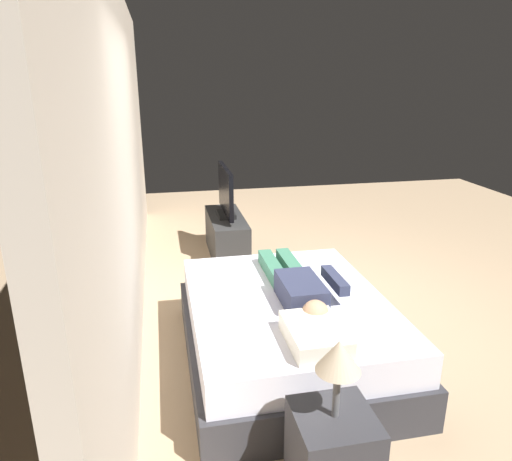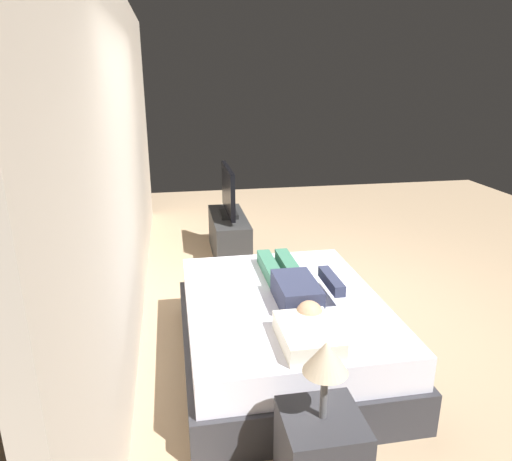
{
  "view_description": "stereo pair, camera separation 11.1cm",
  "coord_description": "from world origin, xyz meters",
  "px_view_note": "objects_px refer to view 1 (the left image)",
  "views": [
    {
      "loc": [
        -3.79,
        1.21,
        2.12
      ],
      "look_at": [
        0.43,
        0.34,
        0.69
      ],
      "focal_mm": 33.35,
      "sensor_mm": 36.0,
      "label": 1
    },
    {
      "loc": [
        -3.81,
        1.1,
        2.12
      ],
      "look_at": [
        0.43,
        0.34,
        0.69
      ],
      "focal_mm": 33.35,
      "sensor_mm": 36.0,
      "label": 2
    }
  ],
  "objects_px": {
    "remote": "(341,281)",
    "tv": "(226,193)",
    "person": "(298,285)",
    "pillow": "(315,335)",
    "tv_stand": "(227,236)",
    "lamp": "(339,357)",
    "bed": "(287,331)",
    "nightstand": "(332,458)"
  },
  "relations": [
    {
      "from": "remote",
      "to": "tv",
      "type": "height_order",
      "value": "tv"
    },
    {
      "from": "person",
      "to": "pillow",
      "type": "bearing_deg",
      "value": 172.84
    },
    {
      "from": "tv_stand",
      "to": "remote",
      "type": "bearing_deg",
      "value": -163.99
    },
    {
      "from": "lamp",
      "to": "tv",
      "type": "bearing_deg",
      "value": 0.37
    },
    {
      "from": "tv",
      "to": "bed",
      "type": "bearing_deg",
      "value": -176.94
    },
    {
      "from": "bed",
      "to": "person",
      "type": "height_order",
      "value": "person"
    },
    {
      "from": "bed",
      "to": "pillow",
      "type": "bearing_deg",
      "value": 180.0
    },
    {
      "from": "person",
      "to": "lamp",
      "type": "xyz_separation_m",
      "value": [
        -1.28,
        0.18,
        0.23
      ]
    },
    {
      "from": "tv",
      "to": "nightstand",
      "type": "height_order",
      "value": "tv"
    },
    {
      "from": "nightstand",
      "to": "pillow",
      "type": "bearing_deg",
      "value": -9.24
    },
    {
      "from": "person",
      "to": "lamp",
      "type": "bearing_deg",
      "value": 171.83
    },
    {
      "from": "remote",
      "to": "nightstand",
      "type": "distance_m",
      "value": 1.58
    },
    {
      "from": "tv_stand",
      "to": "nightstand",
      "type": "distance_m",
      "value": 3.57
    },
    {
      "from": "remote",
      "to": "lamp",
      "type": "bearing_deg",
      "value": 157.67
    },
    {
      "from": "pillow",
      "to": "bed",
      "type": "bearing_deg",
      "value": 0.0
    },
    {
      "from": "person",
      "to": "remote",
      "type": "height_order",
      "value": "person"
    },
    {
      "from": "nightstand",
      "to": "lamp",
      "type": "distance_m",
      "value": 0.59
    },
    {
      "from": "remote",
      "to": "pillow",
      "type": "bearing_deg",
      "value": 149.05
    },
    {
      "from": "remote",
      "to": "lamp",
      "type": "distance_m",
      "value": 1.58
    },
    {
      "from": "pillow",
      "to": "nightstand",
      "type": "distance_m",
      "value": 0.71
    },
    {
      "from": "bed",
      "to": "tv_stand",
      "type": "relative_size",
      "value": 1.73
    },
    {
      "from": "nightstand",
      "to": "tv",
      "type": "bearing_deg",
      "value": 0.37
    },
    {
      "from": "pillow",
      "to": "tv",
      "type": "relative_size",
      "value": 0.55
    },
    {
      "from": "person",
      "to": "lamp",
      "type": "distance_m",
      "value": 1.32
    },
    {
      "from": "pillow",
      "to": "nightstand",
      "type": "bearing_deg",
      "value": 170.76
    },
    {
      "from": "bed",
      "to": "tv",
      "type": "distance_m",
      "value": 2.37
    },
    {
      "from": "tv_stand",
      "to": "tv",
      "type": "bearing_deg",
      "value": -153.43
    },
    {
      "from": "remote",
      "to": "tv_stand",
      "type": "distance_m",
      "value": 2.24
    },
    {
      "from": "remote",
      "to": "nightstand",
      "type": "bearing_deg",
      "value": 157.67
    },
    {
      "from": "pillow",
      "to": "tv_stand",
      "type": "height_order",
      "value": "pillow"
    },
    {
      "from": "person",
      "to": "nightstand",
      "type": "relative_size",
      "value": 2.42
    },
    {
      "from": "person",
      "to": "nightstand",
      "type": "distance_m",
      "value": 1.35
    },
    {
      "from": "bed",
      "to": "pillow",
      "type": "height_order",
      "value": "pillow"
    },
    {
      "from": "bed",
      "to": "pillow",
      "type": "distance_m",
      "value": 0.72
    },
    {
      "from": "lamp",
      "to": "pillow",
      "type": "bearing_deg",
      "value": -9.24
    },
    {
      "from": "remote",
      "to": "lamp",
      "type": "relative_size",
      "value": 0.36
    },
    {
      "from": "tv_stand",
      "to": "person",
      "type": "bearing_deg",
      "value": -174.82
    },
    {
      "from": "bed",
      "to": "remote",
      "type": "relative_size",
      "value": 12.71
    },
    {
      "from": "remote",
      "to": "bed",
      "type": "bearing_deg",
      "value": 110.25
    },
    {
      "from": "person",
      "to": "tv_stand",
      "type": "height_order",
      "value": "person"
    },
    {
      "from": "tv_stand",
      "to": "tv",
      "type": "distance_m",
      "value": 0.53
    },
    {
      "from": "bed",
      "to": "lamp",
      "type": "distance_m",
      "value": 1.39
    }
  ]
}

